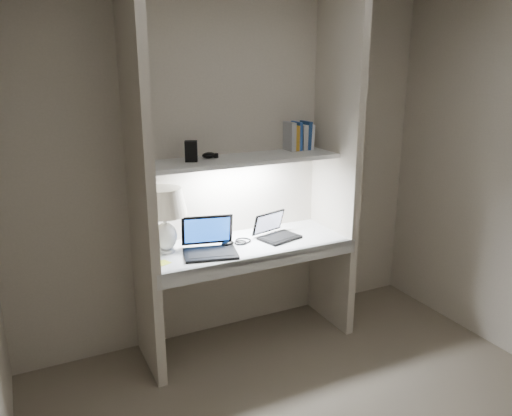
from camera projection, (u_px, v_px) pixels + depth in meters
back_wall at (231, 169)px, 3.63m from camera, size 3.20×0.01×2.50m
alcove_panel_left at (140, 188)px, 3.08m from camera, size 0.06×0.55×2.50m
alcove_panel_right at (336, 167)px, 3.70m from camera, size 0.06×0.55×2.50m
desk at (247, 245)px, 3.53m from camera, size 1.40×0.55×0.04m
desk_apron at (264, 262)px, 3.32m from camera, size 1.46×0.03×0.10m
shelf at (241, 160)px, 3.45m from camera, size 1.40×0.36×0.03m
strip_light at (241, 163)px, 3.45m from camera, size 0.60×0.04×0.02m
table_lamp at (164, 209)px, 3.28m from camera, size 0.30×0.30×0.44m
laptop_main at (209, 245)px, 3.34m from camera, size 0.41×0.37×0.24m
laptop_netbook at (276, 232)px, 3.62m from camera, size 0.33×0.31×0.18m
speaker at (221, 226)px, 3.66m from camera, size 0.11×0.08×0.14m
mouse at (228, 244)px, 3.46m from camera, size 0.12×0.10×0.04m
cable_coil at (243, 240)px, 3.55m from camera, size 0.13×0.13×0.01m
sticky_note at (163, 263)px, 3.17m from camera, size 0.10×0.10×0.00m
book_row at (298, 136)px, 3.73m from camera, size 0.20×0.14×0.21m
shelf_box at (191, 151)px, 3.28m from camera, size 0.10×0.08×0.14m
shelf_gadget at (209, 155)px, 3.40m from camera, size 0.11×0.08×0.04m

